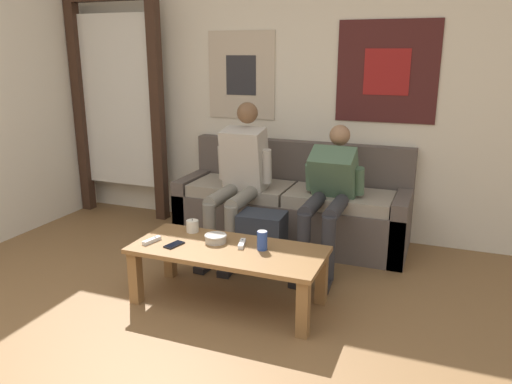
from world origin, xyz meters
name	(u,v)px	position (x,y,z in m)	size (l,w,h in m)	color
wall_back	(284,90)	(0.00, 2.97, 1.28)	(10.00, 0.07, 2.55)	silver
door_frame	(117,95)	(-1.62, 2.75, 1.20)	(1.00, 0.10, 2.15)	#382319
couch	(292,208)	(0.20, 2.64, 0.29)	(1.97, 0.67, 0.84)	#564C47
coffee_table	(228,257)	(0.16, 1.39, 0.32)	(1.25, 0.54, 0.39)	olive
person_seated_adult	(239,175)	(-0.13, 2.26, 0.65)	(0.47, 0.84, 1.21)	gray
person_seated_teen	(329,191)	(0.60, 2.29, 0.58)	(0.47, 0.94, 1.04)	#2D2D33
backpack	(262,243)	(0.18, 1.96, 0.21)	(0.35, 0.30, 0.44)	#282D38
ceramic_bowl	(216,238)	(0.04, 1.45, 0.42)	(0.15, 0.15, 0.05)	#B7B2A8
pillar_candle	(193,226)	(-0.20, 1.58, 0.43)	(0.09, 0.09, 0.10)	silver
drink_can_blue	(262,240)	(0.37, 1.45, 0.45)	(0.07, 0.07, 0.12)	#28479E
game_controller_near_left	(242,244)	(0.22, 1.47, 0.40)	(0.07, 0.15, 0.03)	white
game_controller_near_right	(152,240)	(-0.35, 1.30, 0.40)	(0.07, 0.15, 0.03)	white
cell_phone	(174,245)	(-0.19, 1.31, 0.39)	(0.10, 0.15, 0.01)	black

